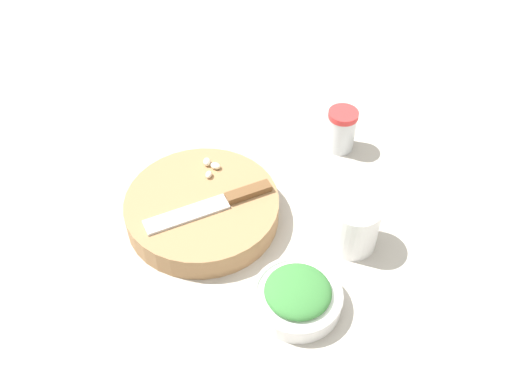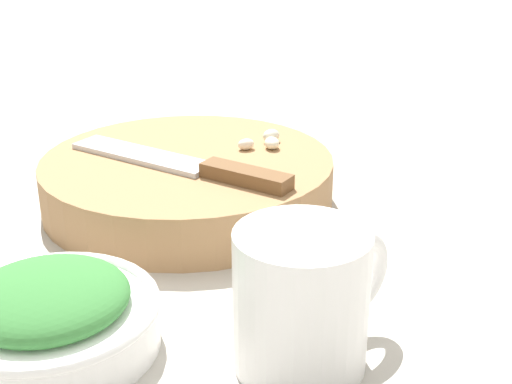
{
  "view_description": "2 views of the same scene",
  "coord_description": "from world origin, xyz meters",
  "px_view_note": "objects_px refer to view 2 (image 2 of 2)",
  "views": [
    {
      "loc": [
        0.74,
        0.08,
        0.79
      ],
      "look_at": [
        0.04,
        -0.0,
        0.06
      ],
      "focal_mm": 40.0,
      "sensor_mm": 36.0,
      "label": 1
    },
    {
      "loc": [
        0.27,
        0.5,
        0.28
      ],
      "look_at": [
        0.03,
        -0.01,
        0.04
      ],
      "focal_mm": 50.0,
      "sensor_mm": 36.0,
      "label": 2
    }
  ],
  "objects_px": {
    "chef_knife": "(190,165)",
    "garlic_cloves": "(265,141)",
    "herb_bowl": "(50,315)",
    "cutting_board": "(188,181)",
    "coffee_mug": "(304,299)"
  },
  "relations": [
    {
      "from": "herb_bowl",
      "to": "garlic_cloves",
      "type": "bearing_deg",
      "value": -143.39
    },
    {
      "from": "chef_knife",
      "to": "garlic_cloves",
      "type": "relative_size",
      "value": 4.0
    },
    {
      "from": "cutting_board",
      "to": "garlic_cloves",
      "type": "bearing_deg",
      "value": 178.6
    },
    {
      "from": "chef_knife",
      "to": "garlic_cloves",
      "type": "distance_m",
      "value": 0.09
    },
    {
      "from": "garlic_cloves",
      "to": "herb_bowl",
      "type": "distance_m",
      "value": 0.31
    },
    {
      "from": "cutting_board",
      "to": "coffee_mug",
      "type": "xyz_separation_m",
      "value": [
        0.02,
        0.27,
        0.02
      ]
    },
    {
      "from": "coffee_mug",
      "to": "chef_knife",
      "type": "bearing_deg",
      "value": -93.44
    },
    {
      "from": "garlic_cloves",
      "to": "coffee_mug",
      "type": "relative_size",
      "value": 0.45
    },
    {
      "from": "garlic_cloves",
      "to": "herb_bowl",
      "type": "xyz_separation_m",
      "value": [
        0.25,
        0.18,
        -0.03
      ]
    },
    {
      "from": "chef_knife",
      "to": "garlic_cloves",
      "type": "height_order",
      "value": "same"
    },
    {
      "from": "cutting_board",
      "to": "chef_knife",
      "type": "height_order",
      "value": "chef_knife"
    },
    {
      "from": "chef_knife",
      "to": "coffee_mug",
      "type": "bearing_deg",
      "value": -125.58
    },
    {
      "from": "coffee_mug",
      "to": "garlic_cloves",
      "type": "bearing_deg",
      "value": -111.14
    },
    {
      "from": "chef_knife",
      "to": "herb_bowl",
      "type": "distance_m",
      "value": 0.22
    },
    {
      "from": "herb_bowl",
      "to": "cutting_board",
      "type": "bearing_deg",
      "value": -131.74
    }
  ]
}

